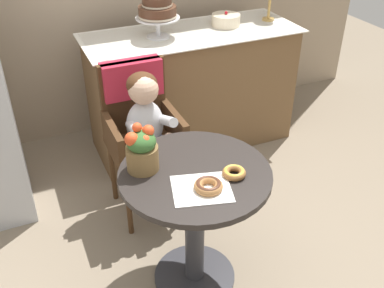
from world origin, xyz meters
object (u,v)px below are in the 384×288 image
object	(u,v)px
flower_vase	(142,149)
donut_front	(208,186)
wicker_chair	(139,116)
cafe_table	(195,206)
donut_mid	(234,172)
seated_child	(147,122)
tiered_cake_stand	(157,8)
round_layer_cake	(226,20)

from	to	relation	value
flower_vase	donut_front	bearing A→B (deg)	-50.90
wicker_chair	donut_front	world-z (taller)	wicker_chair
flower_vase	cafe_table	bearing A→B (deg)	-28.97
cafe_table	donut_mid	world-z (taller)	donut_mid
seated_child	tiered_cake_stand	distance (m)	0.89
cafe_table	wicker_chair	distance (m)	0.76
cafe_table	donut_mid	bearing A→B (deg)	-33.77
donut_front	seated_child	bearing A→B (deg)	92.94
donut_mid	seated_child	bearing A→B (deg)	105.19
wicker_chair	round_layer_cake	world-z (taller)	round_layer_cake
donut_mid	donut_front	bearing A→B (deg)	-163.63
seated_child	flower_vase	bearing A→B (deg)	-110.34
donut_mid	round_layer_cake	size ratio (longest dim) A/B	0.52
tiered_cake_stand	wicker_chair	bearing A→B (deg)	-121.33
cafe_table	seated_child	world-z (taller)	seated_child
cafe_table	donut_mid	xyz separation A→B (m)	(0.15, -0.10, 0.23)
cafe_table	flower_vase	world-z (taller)	flower_vase
wicker_chair	tiered_cake_stand	distance (m)	0.79
flower_vase	tiered_cake_stand	size ratio (longest dim) A/B	0.72
seated_child	round_layer_cake	size ratio (longest dim) A/B	3.46
donut_mid	tiered_cake_stand	distance (m)	1.45
wicker_chair	donut_mid	xyz separation A→B (m)	(0.19, -0.85, 0.10)
cafe_table	donut_mid	distance (m)	0.29
donut_front	tiered_cake_stand	bearing A→B (deg)	78.34
wicker_chair	round_layer_cake	xyz separation A→B (m)	(0.88, 0.59, 0.30)
tiered_cake_stand	donut_front	bearing A→B (deg)	-101.66
wicker_chair	round_layer_cake	distance (m)	1.10
donut_front	donut_mid	distance (m)	0.16
seated_child	tiered_cake_stand	size ratio (longest dim) A/B	2.20
donut_front	round_layer_cake	bearing A→B (deg)	60.55
cafe_table	seated_child	size ratio (longest dim) A/B	0.99
wicker_chair	donut_front	size ratio (longest dim) A/B	7.47
seated_child	cafe_table	bearing A→B (deg)	-86.34
seated_child	round_layer_cake	bearing A→B (deg)	40.50
seated_child	donut_front	size ratio (longest dim) A/B	5.69
wicker_chair	flower_vase	distance (m)	0.68
flower_vase	seated_child	bearing A→B (deg)	69.66
donut_front	tiered_cake_stand	xyz separation A→B (m)	(0.30, 1.44, 0.36)
wicker_chair	flower_vase	bearing A→B (deg)	-103.54
round_layer_cake	seated_child	bearing A→B (deg)	-139.50
cafe_table	round_layer_cake	world-z (taller)	round_layer_cake
round_layer_cake	cafe_table	bearing A→B (deg)	-122.02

